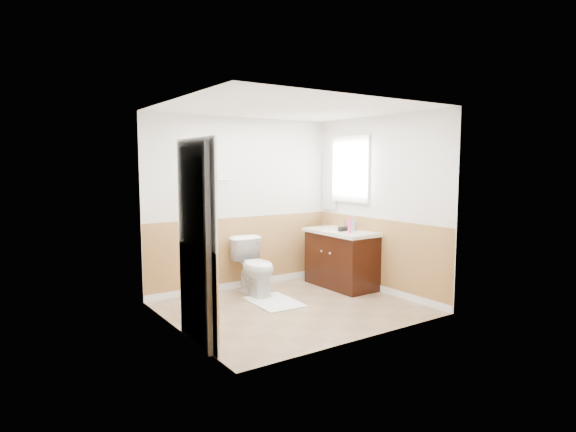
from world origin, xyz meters
TOP-DOWN VIEW (x-y plane):
  - floor at (0.00, 0.00)m, footprint 3.00×3.00m
  - ceiling at (0.00, 0.00)m, footprint 3.00×3.00m
  - wall_back at (0.00, 1.30)m, footprint 3.00×0.00m
  - wall_front at (0.00, -1.30)m, footprint 3.00×0.00m
  - wall_left at (-1.50, 0.00)m, footprint 0.00×3.00m
  - wall_right at (1.50, 0.00)m, footprint 0.00×3.00m
  - wainscot_back at (0.00, 1.29)m, footprint 3.00×0.00m
  - wainscot_front at (0.00, -1.29)m, footprint 3.00×0.00m
  - wainscot_left at (-1.49, 0.00)m, footprint 0.00×2.60m
  - wainscot_right at (1.49, 0.00)m, footprint 0.00×2.60m
  - toilet at (-0.07, 0.82)m, footprint 0.48×0.80m
  - bath_mat at (-0.07, 0.32)m, footprint 0.58×0.82m
  - vanity_cabinet at (1.21, 0.47)m, footprint 0.55×1.10m
  - vanity_knob_left at (0.91, 0.37)m, footprint 0.03×0.03m
  - vanity_knob_right at (0.91, 0.57)m, footprint 0.03×0.03m
  - countertop at (1.20, 0.47)m, footprint 0.60×1.15m
  - sink_basin at (1.21, 0.62)m, footprint 0.36×0.36m
  - faucet at (1.39, 0.62)m, footprint 0.02×0.02m
  - lotion_bottle at (1.11, 0.18)m, footprint 0.05×0.05m
  - soap_dispenser at (1.33, 0.37)m, footprint 0.13×0.13m
  - hair_dryer_body at (1.16, 0.39)m, footprint 0.14×0.07m
  - hair_dryer_handle at (1.13, 0.40)m, footprint 0.03×0.03m
  - mirror_panel at (1.48, 1.10)m, footprint 0.02×0.35m
  - window_frame at (1.47, 0.59)m, footprint 0.04×0.80m
  - window_glass at (1.49, 0.59)m, footprint 0.01×0.70m
  - door at (-1.40, -0.45)m, footprint 0.29×0.78m
  - door_frame at (-1.48, -0.45)m, footprint 0.02×0.92m
  - door_knob at (-1.34, -0.12)m, footprint 0.06×0.06m
  - towel_bar at (-0.55, 1.25)m, footprint 0.62×0.02m
  - tp_holder_bar at (-0.10, 1.23)m, footprint 0.14×0.02m
  - tp_roll at (-0.10, 1.23)m, footprint 0.10×0.11m
  - tp_sheet at (-0.10, 1.23)m, footprint 0.10×0.01m

SIDE VIEW (x-z plane):
  - floor at x=0.00m, z-range 0.00..0.00m
  - bath_mat at x=-0.07m, z-range 0.00..0.02m
  - toilet at x=-0.07m, z-range 0.00..0.80m
  - vanity_cabinet at x=1.21m, z-range 0.00..0.80m
  - wainscot_back at x=0.00m, z-range -1.00..2.00m
  - wainscot_front at x=0.00m, z-range -1.00..2.00m
  - wainscot_left at x=-1.49m, z-range -0.80..1.80m
  - wainscot_right at x=1.49m, z-range -0.80..1.80m
  - vanity_knob_left at x=0.91m, z-range 0.53..0.57m
  - vanity_knob_right at x=0.91m, z-range 0.53..0.57m
  - tp_sheet at x=-0.10m, z-range 0.51..0.67m
  - tp_holder_bar at x=-0.10m, z-range 0.69..0.71m
  - tp_roll at x=-0.10m, z-range 0.64..0.76m
  - countertop at x=1.20m, z-range 0.80..0.85m
  - hair_dryer_handle at x=1.13m, z-range 0.82..0.89m
  - sink_basin at x=1.21m, z-range 0.85..0.87m
  - hair_dryer_body at x=1.16m, z-range 0.85..0.92m
  - faucet at x=1.39m, z-range 0.85..0.99m
  - door_knob at x=-1.34m, z-range 0.92..0.98m
  - soap_dispenser at x=1.33m, z-range 0.85..1.06m
  - lotion_bottle at x=1.11m, z-range 0.85..1.07m
  - door at x=-1.40m, z-range 0.00..2.04m
  - door_frame at x=-1.48m, z-range -0.02..2.08m
  - wall_back at x=0.00m, z-range -0.25..2.75m
  - wall_front at x=0.00m, z-range -0.25..2.75m
  - wall_left at x=-1.50m, z-range -0.25..2.75m
  - wall_right at x=1.50m, z-range -0.25..2.75m
  - mirror_panel at x=1.48m, z-range 1.10..2.00m
  - towel_bar at x=-0.55m, z-range 1.59..1.61m
  - window_frame at x=1.47m, z-range 1.25..2.25m
  - window_glass at x=1.49m, z-range 1.30..2.20m
  - ceiling at x=0.00m, z-range 2.50..2.50m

